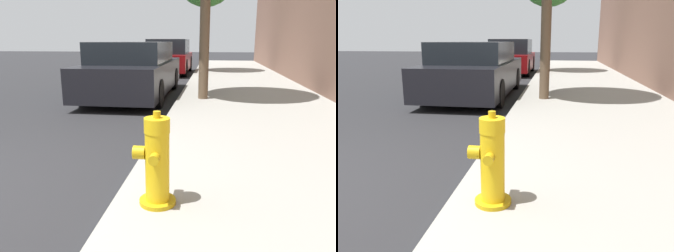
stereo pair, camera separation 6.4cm
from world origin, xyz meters
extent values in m
cube|color=#99968E|center=(3.70, 0.00, 0.07)|extent=(3.36, 40.00, 0.13)
cylinder|color=#C39C11|center=(2.40, 0.22, 0.15)|extent=(0.29, 0.29, 0.04)
cylinder|color=yellow|center=(2.40, 0.22, 0.44)|extent=(0.19, 0.19, 0.55)
cylinder|color=yellow|center=(2.40, 0.22, 0.78)|extent=(0.20, 0.20, 0.11)
cylinder|color=#C39C11|center=(2.40, 0.22, 0.86)|extent=(0.06, 0.06, 0.05)
cylinder|color=#C39C11|center=(2.40, 0.08, 0.56)|extent=(0.08, 0.08, 0.08)
cylinder|color=#C39C11|center=(2.40, 0.35, 0.56)|extent=(0.08, 0.08, 0.08)
cylinder|color=#C39C11|center=(2.26, 0.22, 0.56)|extent=(0.09, 0.11, 0.11)
cube|color=black|center=(0.82, 6.09, 0.53)|extent=(1.81, 4.57, 0.71)
cube|color=black|center=(0.82, 5.91, 1.12)|extent=(1.67, 2.51, 0.48)
cylinder|color=black|center=(0.00, 7.51, 0.31)|extent=(0.20, 0.62, 0.62)
cylinder|color=black|center=(1.65, 7.51, 0.31)|extent=(0.20, 0.62, 0.62)
cylinder|color=black|center=(0.00, 4.68, 0.31)|extent=(0.20, 0.62, 0.62)
cylinder|color=black|center=(1.65, 4.68, 0.31)|extent=(0.20, 0.62, 0.62)
cube|color=maroon|center=(0.91, 12.16, 0.53)|extent=(1.71, 3.98, 0.67)
cube|color=black|center=(0.91, 12.00, 1.16)|extent=(1.58, 2.19, 0.60)
cylinder|color=black|center=(0.13, 13.39, 0.35)|extent=(0.20, 0.69, 0.69)
cylinder|color=black|center=(1.68, 13.39, 0.35)|extent=(0.20, 0.69, 0.69)
cylinder|color=black|center=(0.13, 10.93, 0.35)|extent=(0.20, 0.69, 0.69)
cylinder|color=black|center=(1.68, 10.93, 0.35)|extent=(0.20, 0.69, 0.69)
cylinder|color=brown|center=(2.59, 5.22, 1.70)|extent=(0.22, 0.22, 3.14)
cylinder|color=brown|center=(2.41, 12.03, 1.64)|extent=(0.30, 0.30, 3.02)
camera|label=1|loc=(2.80, -2.14, 1.40)|focal=35.00mm
camera|label=2|loc=(2.87, -2.13, 1.40)|focal=35.00mm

